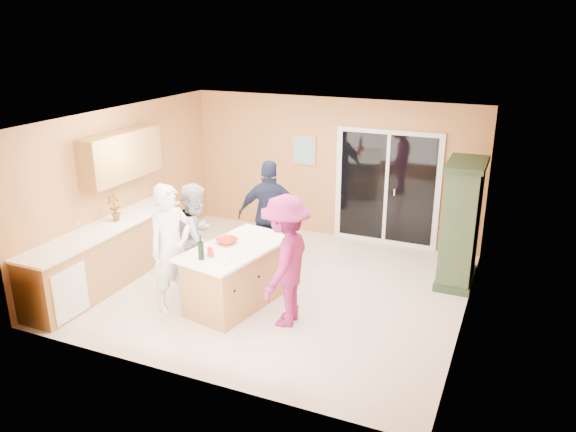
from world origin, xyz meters
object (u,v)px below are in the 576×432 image
at_px(kitchen_island, 237,277).
at_px(woman_navy, 271,216).
at_px(woman_grey, 197,238).
at_px(woman_white, 171,248).
at_px(woman_magenta, 285,261).
at_px(green_hutch, 461,225).

xyz_separation_m(kitchen_island, woman_navy, (-0.09, 1.35, 0.49)).
height_order(kitchen_island, woman_navy, woman_navy).
bearing_deg(woman_grey, woman_white, 168.77).
height_order(woman_white, woman_grey, woman_white).
bearing_deg(woman_grey, woman_navy, -39.91).
bearing_deg(kitchen_island, woman_magenta, -2.57).
xyz_separation_m(kitchen_island, woman_grey, (-0.75, 0.18, 0.42)).
distance_m(green_hutch, woman_navy, 2.96).
bearing_deg(woman_magenta, woman_grey, -107.18).
bearing_deg(green_hutch, kitchen_island, -144.20).
height_order(green_hutch, woman_white, green_hutch).
relative_size(kitchen_island, woman_magenta, 1.02).
relative_size(woman_white, woman_grey, 1.09).
xyz_separation_m(kitchen_island, woman_white, (-0.76, -0.46, 0.49)).
xyz_separation_m(woman_white, woman_grey, (0.01, 0.64, -0.08)).
relative_size(woman_white, woman_navy, 1.01).
bearing_deg(woman_white, woman_navy, 3.03).
relative_size(woman_grey, woman_magenta, 0.93).
bearing_deg(woman_white, woman_grey, 22.56).
xyz_separation_m(kitchen_island, green_hutch, (2.79, 2.01, 0.53)).
relative_size(woman_white, woman_magenta, 1.02).
relative_size(green_hutch, woman_navy, 1.07).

